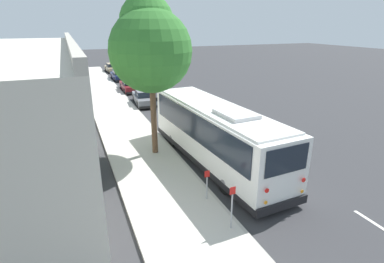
{
  "coord_description": "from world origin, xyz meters",
  "views": [
    {
      "loc": [
        -13.56,
        6.8,
        7.03
      ],
      "look_at": [
        1.11,
        0.77,
        1.3
      ],
      "focal_mm": 28.0,
      "sensor_mm": 36.0,
      "label": 1
    }
  ],
  "objects_px": {
    "street_tree": "(150,45)",
    "sign_post_near": "(232,207)",
    "parked_sedan_maroon": "(130,85)",
    "parked_sedan_gray": "(144,97)",
    "shuttle_bus": "(214,131)",
    "parked_sedan_navy": "(119,75)",
    "parked_sedan_tan": "(112,68)",
    "sign_post_far": "(207,185)"
  },
  "relations": [
    {
      "from": "parked_sedan_navy",
      "to": "parked_sedan_tan",
      "type": "distance_m",
      "value": 7.4
    },
    {
      "from": "parked_sedan_maroon",
      "to": "street_tree",
      "type": "distance_m",
      "value": 18.46
    },
    {
      "from": "parked_sedan_maroon",
      "to": "sign_post_near",
      "type": "xyz_separation_m",
      "value": [
        -25.18,
        1.45,
        0.4
      ]
    },
    {
      "from": "parked_sedan_navy",
      "to": "sign_post_near",
      "type": "bearing_deg",
      "value": 177.03
    },
    {
      "from": "shuttle_bus",
      "to": "parked_sedan_gray",
      "type": "relative_size",
      "value": 2.32
    },
    {
      "from": "sign_post_near",
      "to": "parked_sedan_navy",
      "type": "bearing_deg",
      "value": -2.66
    },
    {
      "from": "shuttle_bus",
      "to": "parked_sedan_tan",
      "type": "relative_size",
      "value": 2.45
    },
    {
      "from": "sign_post_far",
      "to": "parked_sedan_gray",
      "type": "bearing_deg",
      "value": -5.19
    },
    {
      "from": "street_tree",
      "to": "sign_post_near",
      "type": "bearing_deg",
      "value": -175.06
    },
    {
      "from": "shuttle_bus",
      "to": "sign_post_near",
      "type": "bearing_deg",
      "value": 156.39
    },
    {
      "from": "parked_sedan_tan",
      "to": "parked_sedan_navy",
      "type": "bearing_deg",
      "value": 176.62
    },
    {
      "from": "shuttle_bus",
      "to": "street_tree",
      "type": "distance_m",
      "value": 5.5
    },
    {
      "from": "shuttle_bus",
      "to": "street_tree",
      "type": "height_order",
      "value": "street_tree"
    },
    {
      "from": "parked_sedan_gray",
      "to": "sign_post_near",
      "type": "bearing_deg",
      "value": 179.79
    },
    {
      "from": "street_tree",
      "to": "sign_post_far",
      "type": "xyz_separation_m",
      "value": [
        -5.62,
        -0.66,
        -5.19
      ]
    },
    {
      "from": "parked_sedan_maroon",
      "to": "parked_sedan_tan",
      "type": "height_order",
      "value": "parked_sedan_tan"
    },
    {
      "from": "parked_sedan_navy",
      "to": "street_tree",
      "type": "height_order",
      "value": "street_tree"
    },
    {
      "from": "parked_sedan_navy",
      "to": "parked_sedan_tan",
      "type": "bearing_deg",
      "value": -1.65
    },
    {
      "from": "shuttle_bus",
      "to": "parked_sedan_tan",
      "type": "bearing_deg",
      "value": -3.02
    },
    {
      "from": "shuttle_bus",
      "to": "street_tree",
      "type": "bearing_deg",
      "value": 45.36
    },
    {
      "from": "sign_post_near",
      "to": "sign_post_far",
      "type": "relative_size",
      "value": 1.28
    },
    {
      "from": "parked_sedan_tan",
      "to": "street_tree",
      "type": "bearing_deg",
      "value": 173.82
    },
    {
      "from": "parked_sedan_navy",
      "to": "street_tree",
      "type": "bearing_deg",
      "value": 174.72
    },
    {
      "from": "sign_post_near",
      "to": "parked_sedan_maroon",
      "type": "bearing_deg",
      "value": -3.3
    },
    {
      "from": "parked_sedan_gray",
      "to": "sign_post_far",
      "type": "distance_m",
      "value": 16.97
    },
    {
      "from": "parked_sedan_gray",
      "to": "parked_sedan_maroon",
      "type": "height_order",
      "value": "parked_sedan_gray"
    },
    {
      "from": "parked_sedan_gray",
      "to": "street_tree",
      "type": "distance_m",
      "value": 12.69
    },
    {
      "from": "parked_sedan_gray",
      "to": "parked_sedan_navy",
      "type": "relative_size",
      "value": 1.02
    },
    {
      "from": "street_tree",
      "to": "parked_sedan_maroon",
      "type": "bearing_deg",
      "value": -6.87
    },
    {
      "from": "parked_sedan_maroon",
      "to": "parked_sedan_gray",
      "type": "bearing_deg",
      "value": -177.59
    },
    {
      "from": "shuttle_bus",
      "to": "parked_sedan_gray",
      "type": "distance_m",
      "value": 13.63
    },
    {
      "from": "parked_sedan_tan",
      "to": "street_tree",
      "type": "relative_size",
      "value": 0.53
    },
    {
      "from": "sign_post_far",
      "to": "street_tree",
      "type": "bearing_deg",
      "value": 6.71
    },
    {
      "from": "street_tree",
      "to": "sign_post_far",
      "type": "height_order",
      "value": "street_tree"
    },
    {
      "from": "parked_sedan_tan",
      "to": "sign_post_far",
      "type": "bearing_deg",
      "value": 175.42
    },
    {
      "from": "shuttle_bus",
      "to": "street_tree",
      "type": "relative_size",
      "value": 1.3
    },
    {
      "from": "sign_post_near",
      "to": "sign_post_far",
      "type": "height_order",
      "value": "sign_post_near"
    },
    {
      "from": "shuttle_bus",
      "to": "parked_sedan_gray",
      "type": "bearing_deg",
      "value": -1.65
    },
    {
      "from": "parked_sedan_maroon",
      "to": "sign_post_far",
      "type": "distance_m",
      "value": 23.19
    },
    {
      "from": "parked_sedan_navy",
      "to": "sign_post_far",
      "type": "distance_m",
      "value": 30.76
    },
    {
      "from": "shuttle_bus",
      "to": "parked_sedan_navy",
      "type": "xyz_separation_m",
      "value": [
        27.4,
        0.44,
        -1.16
      ]
    },
    {
      "from": "parked_sedan_tan",
      "to": "street_tree",
      "type": "xyz_separation_m",
      "value": [
        -32.51,
        2.36,
        5.4
      ]
    }
  ]
}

